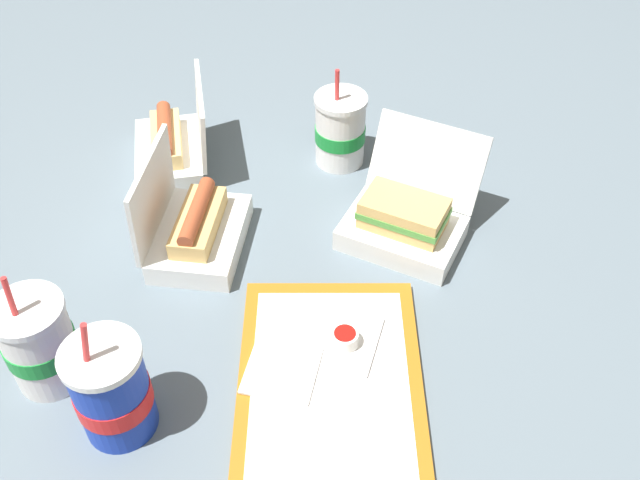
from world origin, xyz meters
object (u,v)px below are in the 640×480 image
at_px(food_tray, 330,383).
at_px(clamshell_sandwich_back, 405,219).
at_px(soda_cup_center, 40,343).
at_px(plastic_fork, 372,347).
at_px(soda_cup_corner, 340,130).
at_px(soda_cup_back, 112,391).
at_px(ketchup_cup, 345,338).
at_px(clamshell_hotdog_left, 194,228).
at_px(clamshell_hotdog_front, 172,145).

bearing_deg(food_tray, clamshell_sandwich_back, 160.74).
bearing_deg(soda_cup_center, plastic_fork, 98.57).
xyz_separation_m(plastic_fork, soda_cup_corner, (-0.46, -0.07, 0.05)).
height_order(soda_cup_corner, soda_cup_back, soda_cup_back).
bearing_deg(ketchup_cup, soda_cup_corner, -176.40).
distance_m(food_tray, plastic_fork, 0.08).
height_order(clamshell_sandwich_back, soda_cup_corner, soda_cup_corner).
relative_size(soda_cup_corner, soda_cup_center, 0.97).
distance_m(ketchup_cup, plastic_fork, 0.04).
bearing_deg(clamshell_sandwich_back, clamshell_hotdog_left, -82.82).
distance_m(plastic_fork, clamshell_sandwich_back, 0.26).
height_order(clamshell_sandwich_back, soda_cup_center, soda_cup_center).
bearing_deg(clamshell_sandwich_back, plastic_fork, -11.44).
distance_m(food_tray, clamshell_hotdog_front, 0.59).
relative_size(food_tray, soda_cup_center, 1.86).
bearing_deg(soda_cup_corner, ketchup_cup, 3.60).
xyz_separation_m(soda_cup_center, soda_cup_back, (0.07, 0.12, 0.00)).
bearing_deg(clamshell_hotdog_front, soda_cup_corner, 95.27).
bearing_deg(food_tray, clamshell_hotdog_left, -137.76).
xyz_separation_m(clamshell_hotdog_left, soda_cup_corner, (-0.25, 0.23, 0.03)).
relative_size(clamshell_hotdog_left, soda_cup_corner, 1.02).
xyz_separation_m(food_tray, plastic_fork, (-0.06, 0.06, 0.01)).
height_order(clamshell_sandwich_back, clamshell_hotdog_left, clamshell_hotdog_left).
relative_size(food_tray, clamshell_hotdog_left, 1.88).
relative_size(clamshell_sandwich_back, soda_cup_center, 1.25).
relative_size(ketchup_cup, plastic_fork, 0.36).
distance_m(clamshell_hotdog_left, soda_cup_back, 0.35).
relative_size(food_tray, plastic_fork, 3.51).
distance_m(plastic_fork, soda_cup_center, 0.46).
relative_size(clamshell_hotdog_left, soda_cup_back, 0.95).
height_order(plastic_fork, soda_cup_corner, soda_cup_corner).
bearing_deg(soda_cup_corner, clamshell_hotdog_front, -84.73).
xyz_separation_m(plastic_fork, clamshell_sandwich_back, (-0.25, 0.05, 0.03)).
relative_size(plastic_fork, clamshell_hotdog_front, 0.49).
bearing_deg(soda_cup_corner, clamshell_hotdog_left, -42.19).
height_order(clamshell_hotdog_left, soda_cup_corner, soda_cup_corner).
xyz_separation_m(ketchup_cup, soda_cup_corner, (-0.45, -0.03, 0.04)).
distance_m(clamshell_sandwich_back, soda_cup_back, 0.55).
height_order(food_tray, ketchup_cup, ketchup_cup).
bearing_deg(soda_cup_center, clamshell_hotdog_front, 172.11).
height_order(food_tray, clamshell_hotdog_front, clamshell_hotdog_front).
bearing_deg(soda_cup_corner, soda_cup_center, -36.13).
xyz_separation_m(clamshell_hotdog_front, soda_cup_back, (0.57, 0.05, 0.04)).
relative_size(clamshell_sandwich_back, clamshell_hotdog_left, 1.27).
distance_m(food_tray, soda_cup_back, 0.30).
height_order(food_tray, soda_cup_back, soda_cup_back).
bearing_deg(soda_cup_center, food_tray, 91.24).
distance_m(soda_cup_corner, soda_cup_back, 0.65).
height_order(soda_cup_corner, soda_cup_center, soda_cup_center).
xyz_separation_m(clamshell_sandwich_back, soda_cup_corner, (-0.21, -0.12, 0.03)).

